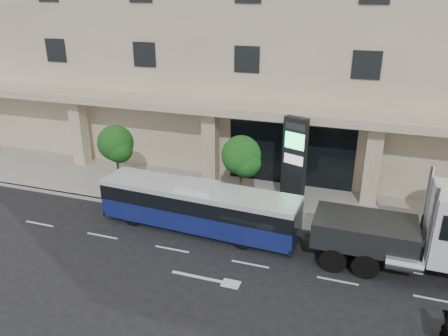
# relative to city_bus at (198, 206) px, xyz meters

# --- Properties ---
(ground) EXTENTS (120.00, 120.00, 0.00)m
(ground) POSITION_rel_city_bus_xyz_m (3.49, -0.77, -1.37)
(ground) COLOR black
(ground) RESTS_ON ground
(sidewalk) EXTENTS (120.00, 6.00, 0.15)m
(sidewalk) POSITION_rel_city_bus_xyz_m (3.49, 4.23, -1.30)
(sidewalk) COLOR gray
(sidewalk) RESTS_ON ground
(curb) EXTENTS (120.00, 0.30, 0.15)m
(curb) POSITION_rel_city_bus_xyz_m (3.49, 1.23, -1.30)
(curb) COLOR gray
(curb) RESTS_ON ground
(convention_center) EXTENTS (60.00, 17.60, 20.00)m
(convention_center) POSITION_rel_city_bus_xyz_m (3.49, 14.65, 8.60)
(convention_center) COLOR tan
(convention_center) RESTS_ON ground
(tree_left) EXTENTS (2.27, 2.20, 4.22)m
(tree_left) POSITION_rel_city_bus_xyz_m (-6.49, 2.82, 1.74)
(tree_left) COLOR #422B19
(tree_left) RESTS_ON sidewalk
(tree_mid) EXTENTS (2.28, 2.20, 4.38)m
(tree_mid) POSITION_rel_city_bus_xyz_m (1.51, 2.82, 1.89)
(tree_mid) COLOR #422B19
(tree_mid) RESTS_ON sidewalk
(city_bus) EXTENTS (10.78, 2.86, 2.70)m
(city_bus) POSITION_rel_city_bus_xyz_m (0.00, 0.00, 0.00)
(city_bus) COLOR black
(city_bus) RESTS_ON ground
(tow_truck) EXTENTS (10.45, 2.73, 4.76)m
(tow_truck) POSITION_rel_city_bus_xyz_m (11.12, -0.48, 0.59)
(tow_truck) COLOR #2D3033
(tow_truck) RESTS_ON ground
(signage_pylon) EXTENTS (1.43, 0.93, 5.41)m
(signage_pylon) POSITION_rel_city_bus_xyz_m (4.28, 3.83, 1.53)
(signage_pylon) COLOR black
(signage_pylon) RESTS_ON sidewalk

